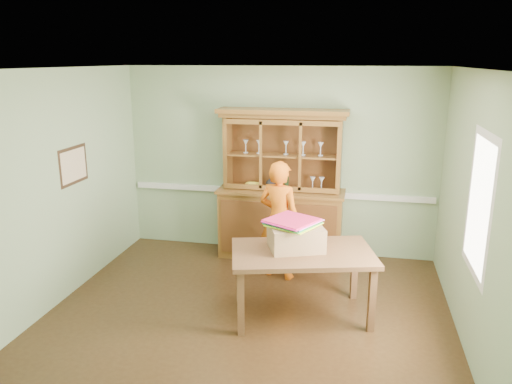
% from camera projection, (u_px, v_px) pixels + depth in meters
% --- Properties ---
extents(floor, '(4.50, 4.50, 0.00)m').
position_uv_depth(floor, '(249.00, 312.00, 5.68)').
color(floor, '#412B15').
rests_on(floor, ground).
extents(ceiling, '(4.50, 4.50, 0.00)m').
position_uv_depth(ceiling, '(248.00, 68.00, 4.98)').
color(ceiling, white).
rests_on(ceiling, wall_back).
extents(wall_back, '(4.50, 0.00, 4.50)m').
position_uv_depth(wall_back, '(279.00, 162.00, 7.22)').
color(wall_back, '#89A57B').
rests_on(wall_back, floor).
extents(wall_left, '(0.00, 4.00, 4.00)m').
position_uv_depth(wall_left, '(60.00, 187.00, 5.78)').
color(wall_left, '#89A57B').
rests_on(wall_left, floor).
extents(wall_right, '(0.00, 4.00, 4.00)m').
position_uv_depth(wall_right, '(472.00, 211.00, 4.89)').
color(wall_right, '#89A57B').
rests_on(wall_right, floor).
extents(wall_front, '(4.50, 0.00, 4.50)m').
position_uv_depth(wall_front, '(185.00, 275.00, 3.44)').
color(wall_front, '#89A57B').
rests_on(wall_front, floor).
extents(chair_rail, '(4.41, 0.05, 0.08)m').
position_uv_depth(chair_rail, '(278.00, 192.00, 7.32)').
color(chair_rail, silver).
rests_on(chair_rail, wall_back).
extents(framed_map, '(0.03, 0.60, 0.46)m').
position_uv_depth(framed_map, '(74.00, 165.00, 6.01)').
color(framed_map, '#322114').
rests_on(framed_map, wall_left).
extents(window_panel, '(0.03, 0.96, 1.36)m').
position_uv_depth(window_panel, '(479.00, 205.00, 4.57)').
color(window_panel, silver).
rests_on(window_panel, wall_right).
extents(china_hutch, '(1.81, 0.60, 2.13)m').
position_uv_depth(china_hutch, '(281.00, 206.00, 7.14)').
color(china_hutch, brown).
rests_on(china_hutch, floor).
extents(dining_table, '(1.72, 1.28, 0.77)m').
position_uv_depth(dining_table, '(302.00, 259.00, 5.45)').
color(dining_table, brown).
rests_on(dining_table, floor).
extents(cardboard_box, '(0.69, 0.63, 0.26)m').
position_uv_depth(cardboard_box, '(296.00, 237.00, 5.47)').
color(cardboard_box, '#9A7E4F').
rests_on(cardboard_box, dining_table).
extents(kite_stack, '(0.64, 0.64, 0.06)m').
position_uv_depth(kite_stack, '(293.00, 222.00, 5.46)').
color(kite_stack, '#7FF71F').
rests_on(kite_stack, cardboard_box).
extents(person, '(0.66, 0.53, 1.56)m').
position_uv_depth(person, '(279.00, 220.00, 6.44)').
color(person, orange).
rests_on(person, floor).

